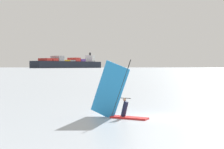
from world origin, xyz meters
TOP-DOWN VIEW (x-y plane):
  - ground_plane at (0.00, 0.00)m, footprint 4000.00×4000.00m
  - windsurfer at (-2.19, -0.43)m, footprint 4.13×1.79m
  - cargo_ship at (-175.83, 632.99)m, footprint 111.02×167.29m
  - distant_headland at (-35.50, 1414.81)m, footprint 860.04×271.00m

SIDE VIEW (x-z plane):
  - ground_plane at x=0.00m, z-range 0.00..0.00m
  - windsurfer at x=-2.19m, z-range -0.98..3.15m
  - cargo_ship at x=-175.83m, z-range -7.82..25.63m
  - distant_headland at x=-35.50m, z-range 0.00..39.08m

